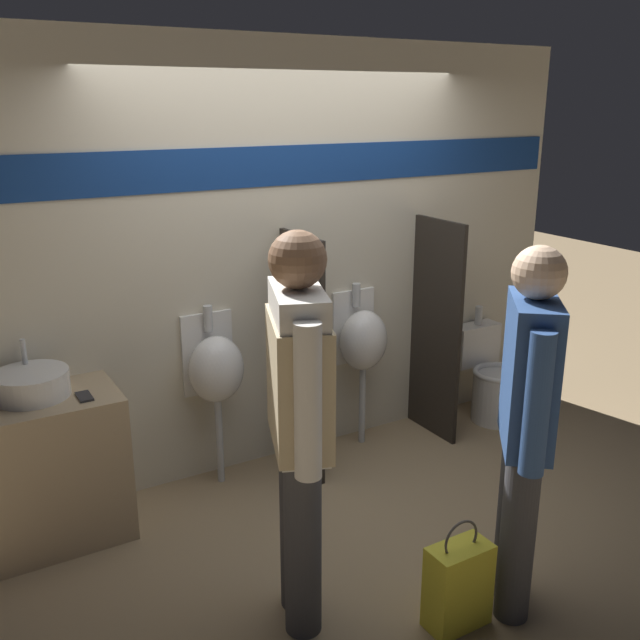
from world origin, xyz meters
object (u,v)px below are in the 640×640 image
(person_in_vest, at_px, (299,408))
(person_with_lanyard, at_px, (526,420))
(cell_phone, at_px, (84,396))
(shopping_bag, at_px, (458,585))
(urinal_near_counter, at_px, (215,369))
(sink_basin, at_px, (31,384))
(toilet, at_px, (491,381))
(urinal_far, at_px, (362,340))

(person_in_vest, height_order, person_with_lanyard, person_in_vest)
(cell_phone, relative_size, person_with_lanyard, 0.08)
(person_in_vest, distance_m, shopping_bag, 1.12)
(urinal_near_counter, xyz_separation_m, person_with_lanyard, (0.74, -1.79, 0.21))
(sink_basin, xyz_separation_m, cell_phone, (0.23, -0.15, -0.06))
(toilet, relative_size, shopping_bag, 1.53)
(sink_basin, relative_size, shopping_bag, 0.71)
(toilet, bearing_deg, urinal_far, 171.57)
(urinal_far, bearing_deg, cell_phone, -173.36)
(sink_basin, xyz_separation_m, toilet, (3.21, -0.09, -0.61))
(toilet, bearing_deg, person_in_vest, -152.69)
(person_with_lanyard, bearing_deg, shopping_bag, 126.02)
(person_in_vest, relative_size, shopping_bag, 3.36)
(sink_basin, distance_m, toilet, 3.27)
(sink_basin, relative_size, toilet, 0.47)
(urinal_far, distance_m, shopping_bag, 1.97)
(cell_phone, xyz_separation_m, person_with_lanyard, (1.57, -1.57, 0.13))
(urinal_near_counter, height_order, person_with_lanyard, person_with_lanyard)
(toilet, bearing_deg, sink_basin, 178.38)
(sink_basin, relative_size, urinal_far, 0.34)
(cell_phone, xyz_separation_m, urinal_near_counter, (0.82, 0.22, -0.08))
(cell_phone, relative_size, shopping_bag, 0.26)
(toilet, relative_size, person_with_lanyard, 0.48)
(cell_phone, bearing_deg, shopping_bag, -51.15)
(person_in_vest, bearing_deg, cell_phone, 51.36)
(urinal_far, bearing_deg, person_in_vest, -132.46)
(person_with_lanyard, distance_m, shopping_bag, 0.82)
(cell_phone, relative_size, urinal_near_counter, 0.12)
(sink_basin, bearing_deg, person_with_lanyard, -43.81)
(urinal_near_counter, height_order, person_in_vest, person_in_vest)
(person_in_vest, bearing_deg, shopping_bag, -104.22)
(sink_basin, height_order, cell_phone, sink_basin)
(urinal_near_counter, bearing_deg, toilet, -4.24)
(person_in_vest, bearing_deg, toilet, -41.56)
(shopping_bag, bearing_deg, toilet, 43.07)
(person_in_vest, xyz_separation_m, person_with_lanyard, (0.91, -0.44, -0.10))
(urinal_far, distance_m, toilet, 1.18)
(cell_phone, bearing_deg, sink_basin, 146.51)
(sink_basin, distance_m, person_with_lanyard, 2.49)
(shopping_bag, bearing_deg, person_with_lanyard, -3.63)
(sink_basin, xyz_separation_m, shopping_bag, (1.48, -1.70, -0.69))
(sink_basin, height_order, urinal_near_counter, urinal_near_counter)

